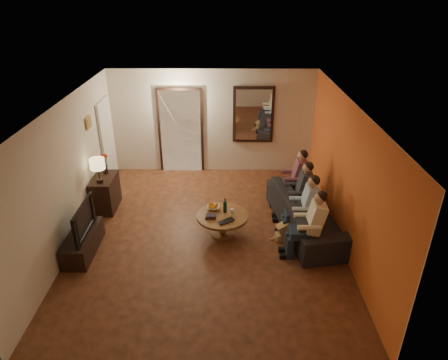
{
  "coord_description": "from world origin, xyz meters",
  "views": [
    {
      "loc": [
        0.35,
        -6.46,
        4.45
      ],
      "look_at": [
        0.3,
        0.3,
        1.05
      ],
      "focal_mm": 32.0,
      "sensor_mm": 36.0,
      "label": 1
    }
  ],
  "objects_px": {
    "tv_stand": "(83,243)",
    "bowl": "(213,207)",
    "person_a": "(311,227)",
    "wine_bottle": "(225,205)",
    "laptop": "(228,222)",
    "coffee_table": "(222,225)",
    "table_lamp": "(98,171)",
    "tv": "(78,220)",
    "sofa": "(307,212)",
    "dog": "(289,227)",
    "person_b": "(305,209)",
    "dresser": "(105,193)",
    "person_d": "(295,181)",
    "person_c": "(300,194)"
  },
  "relations": [
    {
      "from": "tv",
      "to": "wine_bottle",
      "type": "xyz_separation_m",
      "value": [
        2.57,
        0.66,
        -0.08
      ]
    },
    {
      "from": "person_a",
      "to": "wine_bottle",
      "type": "xyz_separation_m",
      "value": [
        -1.51,
        0.74,
        0.01
      ]
    },
    {
      "from": "tv",
      "to": "bowl",
      "type": "xyz_separation_m",
      "value": [
        2.34,
        0.78,
        -0.2
      ]
    },
    {
      "from": "dog",
      "to": "bowl",
      "type": "distance_m",
      "value": 1.51
    },
    {
      "from": "tv_stand",
      "to": "bowl",
      "type": "distance_m",
      "value": 2.48
    },
    {
      "from": "dog",
      "to": "person_c",
      "type": "bearing_deg",
      "value": 58.9
    },
    {
      "from": "person_d",
      "to": "wine_bottle",
      "type": "relative_size",
      "value": 3.87
    },
    {
      "from": "wine_bottle",
      "to": "tv_stand",
      "type": "bearing_deg",
      "value": -165.56
    },
    {
      "from": "dresser",
      "to": "wine_bottle",
      "type": "bearing_deg",
      "value": -19.58
    },
    {
      "from": "tv",
      "to": "bowl",
      "type": "relative_size",
      "value": 3.92
    },
    {
      "from": "tv",
      "to": "person_a",
      "type": "distance_m",
      "value": 4.08
    },
    {
      "from": "person_b",
      "to": "coffee_table",
      "type": "distance_m",
      "value": 1.6
    },
    {
      "from": "dresser",
      "to": "person_c",
      "type": "xyz_separation_m",
      "value": [
        4.08,
        -0.45,
        0.24
      ]
    },
    {
      "from": "sofa",
      "to": "tv",
      "type": "bearing_deg",
      "value": 91.53
    },
    {
      "from": "sofa",
      "to": "coffee_table",
      "type": "height_order",
      "value": "sofa"
    },
    {
      "from": "tv_stand",
      "to": "bowl",
      "type": "relative_size",
      "value": 4.55
    },
    {
      "from": "dresser",
      "to": "bowl",
      "type": "height_order",
      "value": "dresser"
    },
    {
      "from": "sofa",
      "to": "person_c",
      "type": "relative_size",
      "value": 2.07
    },
    {
      "from": "dresser",
      "to": "dog",
      "type": "relative_size",
      "value": 1.46
    },
    {
      "from": "sofa",
      "to": "person_a",
      "type": "relative_size",
      "value": 2.07
    },
    {
      "from": "dog",
      "to": "wine_bottle",
      "type": "xyz_separation_m",
      "value": [
        -1.22,
        0.25,
        0.32
      ]
    },
    {
      "from": "dresser",
      "to": "table_lamp",
      "type": "relative_size",
      "value": 1.52
    },
    {
      "from": "dresser",
      "to": "dog",
      "type": "xyz_separation_m",
      "value": [
        3.79,
        -1.16,
        -0.08
      ]
    },
    {
      "from": "table_lamp",
      "to": "tv",
      "type": "relative_size",
      "value": 0.53
    },
    {
      "from": "tv",
      "to": "dog",
      "type": "bearing_deg",
      "value": -83.74
    },
    {
      "from": "tv",
      "to": "coffee_table",
      "type": "height_order",
      "value": "tv"
    },
    {
      "from": "person_b",
      "to": "dresser",
      "type": "bearing_deg",
      "value": 165.54
    },
    {
      "from": "dresser",
      "to": "person_a",
      "type": "distance_m",
      "value": 4.4
    },
    {
      "from": "coffee_table",
      "to": "wine_bottle",
      "type": "distance_m",
      "value": 0.4
    },
    {
      "from": "coffee_table",
      "to": "dresser",
      "type": "bearing_deg",
      "value": 158.08
    },
    {
      "from": "wine_bottle",
      "to": "laptop",
      "type": "height_order",
      "value": "wine_bottle"
    },
    {
      "from": "person_d",
      "to": "table_lamp",
      "type": "bearing_deg",
      "value": -174.83
    },
    {
      "from": "sofa",
      "to": "person_c",
      "type": "height_order",
      "value": "person_c"
    },
    {
      "from": "person_d",
      "to": "person_a",
      "type": "bearing_deg",
      "value": -90.0
    },
    {
      "from": "table_lamp",
      "to": "dog",
      "type": "height_order",
      "value": "table_lamp"
    },
    {
      "from": "bowl",
      "to": "laptop",
      "type": "height_order",
      "value": "bowl"
    },
    {
      "from": "tv",
      "to": "person_b",
      "type": "relative_size",
      "value": 0.85
    },
    {
      "from": "tv",
      "to": "person_a",
      "type": "bearing_deg",
      "value": -91.05
    },
    {
      "from": "person_a",
      "to": "person_b",
      "type": "relative_size",
      "value": 1.0
    },
    {
      "from": "tv",
      "to": "table_lamp",
      "type": "bearing_deg",
      "value": 0.0
    },
    {
      "from": "person_b",
      "to": "dog",
      "type": "xyz_separation_m",
      "value": [
        -0.29,
        -0.11,
        -0.32
      ]
    },
    {
      "from": "tv_stand",
      "to": "bowl",
      "type": "xyz_separation_m",
      "value": [
        2.34,
        0.78,
        0.29
      ]
    },
    {
      "from": "person_d",
      "to": "sofa",
      "type": "bearing_deg",
      "value": -83.66
    },
    {
      "from": "coffee_table",
      "to": "bowl",
      "type": "relative_size",
      "value": 3.82
    },
    {
      "from": "dog",
      "to": "wine_bottle",
      "type": "height_order",
      "value": "wine_bottle"
    },
    {
      "from": "person_a",
      "to": "wine_bottle",
      "type": "relative_size",
      "value": 3.87
    },
    {
      "from": "dresser",
      "to": "tv_stand",
      "type": "xyz_separation_m",
      "value": [
        0.0,
        -1.58,
        -0.17
      ]
    },
    {
      "from": "sofa",
      "to": "wine_bottle",
      "type": "relative_size",
      "value": 8.01
    },
    {
      "from": "table_lamp",
      "to": "bowl",
      "type": "bearing_deg",
      "value": -13.79
    },
    {
      "from": "person_a",
      "to": "bowl",
      "type": "distance_m",
      "value": 1.94
    }
  ]
}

